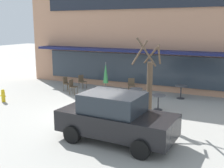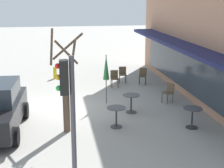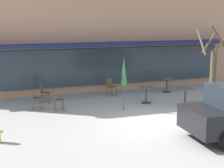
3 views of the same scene
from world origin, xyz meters
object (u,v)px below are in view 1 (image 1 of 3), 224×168
object	(u,v)px
cafe_table_by_tree	(181,90)
fire_hydrant	(3,96)
cafe_table_streetside	(158,100)
cafe_table_near_wall	(136,93)
street_tree	(149,86)
cafe_chair_0	(67,83)
cafe_chair_1	(82,81)
cafe_chair_3	(131,84)
parked_sedan	(115,117)
patio_umbrella_green_folded	(106,73)
cafe_chair_2	(72,86)

from	to	relation	value
cafe_table_by_tree	fire_hydrant	bearing A→B (deg)	-150.25
fire_hydrant	cafe_table_streetside	bearing A→B (deg)	15.23
cafe_table_near_wall	cafe_table_by_tree	size ratio (longest dim) A/B	1.00
cafe_table_by_tree	street_tree	size ratio (longest dim) A/B	0.21
cafe_table_near_wall	cafe_chair_0	distance (m)	4.99
cafe_table_by_tree	cafe_chair_1	bearing A→B (deg)	-178.22
cafe_chair_0	fire_hydrant	distance (m)	4.03
cafe_chair_3	parked_sedan	xyz separation A→B (m)	(2.25, -7.18, 0.35)
street_tree	cafe_chair_0	bearing A→B (deg)	153.27
patio_umbrella_green_folded	cafe_chair_1	distance (m)	4.04
cafe_chair_3	street_tree	world-z (taller)	street_tree
cafe_table_near_wall	cafe_chair_3	bearing A→B (deg)	118.26
cafe_table_near_wall	cafe_chair_3	distance (m)	2.23
cafe_table_by_tree	cafe_chair_0	size ratio (longest dim) A/B	0.85
cafe_chair_2	cafe_table_by_tree	bearing A→B (deg)	16.49
cafe_table_near_wall	cafe_chair_2	bearing A→B (deg)	179.90
cafe_table_near_wall	parked_sedan	bearing A→B (deg)	-77.05
cafe_table_near_wall	cafe_chair_0	size ratio (longest dim) A/B	0.85
patio_umbrella_green_folded	parked_sedan	xyz separation A→B (m)	(2.62, -4.39, -0.75)
parked_sedan	street_tree	bearing A→B (deg)	80.91
cafe_table_by_tree	street_tree	bearing A→B (deg)	-95.39
cafe_table_streetside	parked_sedan	size ratio (longest dim) A/B	0.18
street_tree	parked_sedan	bearing A→B (deg)	-99.09
cafe_chair_2	fire_hydrant	world-z (taller)	cafe_chair_2
cafe_table_near_wall	patio_umbrella_green_folded	bearing A→B (deg)	-149.77
cafe_table_by_tree	parked_sedan	xyz separation A→B (m)	(-0.83, -7.04, 0.36)
cafe_table_near_wall	cafe_chair_1	size ratio (longest dim) A/B	0.85
cafe_table_by_tree	cafe_chair_1	distance (m)	6.47
patio_umbrella_green_folded	cafe_chair_0	world-z (taller)	patio_umbrella_green_folded
cafe_table_near_wall	cafe_table_by_tree	bearing A→B (deg)	41.93
cafe_chair_0	parked_sedan	world-z (taller)	parked_sedan
cafe_chair_3	parked_sedan	size ratio (longest dim) A/B	0.21
cafe_table_near_wall	fire_hydrant	world-z (taller)	cafe_table_near_wall
cafe_table_near_wall	cafe_table_streetside	world-z (taller)	same
cafe_chair_3	cafe_chair_1	bearing A→B (deg)	-174.27
cafe_table_near_wall	parked_sedan	world-z (taller)	parked_sedan
patio_umbrella_green_folded	cafe_chair_3	bearing A→B (deg)	82.51
cafe_table_near_wall	cafe_chair_3	world-z (taller)	cafe_chair_3
cafe_table_streetside	cafe_table_by_tree	xyz separation A→B (m)	(0.52, 2.71, 0.00)
cafe_chair_2	parked_sedan	xyz separation A→B (m)	(5.31, -5.22, 0.35)
cafe_table_streetside	patio_umbrella_green_folded	distance (m)	3.13
cafe_table_near_wall	cafe_table_by_tree	world-z (taller)	same
cafe_chair_2	street_tree	xyz separation A→B (m)	(5.71, -2.70, 1.07)
cafe_chair_2	cafe_chair_1	bearing A→B (deg)	101.51
street_tree	cafe_chair_1	bearing A→B (deg)	144.44
cafe_chair_0	fire_hydrant	bearing A→B (deg)	-113.49
cafe_table_streetside	cafe_chair_1	bearing A→B (deg)	157.08
patio_umbrella_green_folded	fire_hydrant	distance (m)	5.75
cafe_table_near_wall	street_tree	xyz separation A→B (m)	(1.60, -2.69, 1.08)
cafe_table_by_tree	parked_sedan	world-z (taller)	parked_sedan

